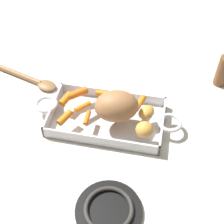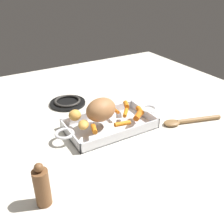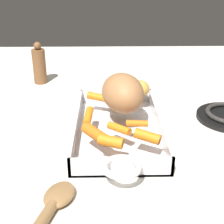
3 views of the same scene
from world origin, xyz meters
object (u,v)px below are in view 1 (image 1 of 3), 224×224
(pork_roast, at_px, (117,106))
(baby_carrot_northwest, at_px, (66,99))
(serving_spoon, at_px, (32,80))
(baby_carrot_center_left, at_px, (77,93))
(baby_carrot_southeast, at_px, (87,118))
(stove_burner_rear, at_px, (109,210))
(baby_carrot_northeast, at_px, (65,118))
(potato_corner, at_px, (146,112))
(potato_near_roast, at_px, (144,129))
(baby_carrot_short, at_px, (106,94))
(baby_carrot_long, at_px, (83,106))
(pepper_mill, at_px, (223,70))
(baby_carrot_southwest, at_px, (140,103))
(roasting_dish, at_px, (107,118))

(pork_roast, bearing_deg, baby_carrot_northwest, 169.42)
(pork_roast, relative_size, serving_spoon, 0.50)
(baby_carrot_center_left, xyz_separation_m, baby_carrot_southeast, (0.05, -0.09, -0.00))
(stove_burner_rear, bearing_deg, baby_carrot_northeast, 127.23)
(pork_roast, height_order, potato_corner, pork_roast)
(baby_carrot_center_left, bearing_deg, potato_near_roast, -26.09)
(baby_carrot_short, bearing_deg, baby_carrot_northwest, -157.11)
(pork_roast, distance_m, baby_carrot_long, 0.11)
(baby_carrot_center_left, height_order, pepper_mill, pepper_mill)
(stove_burner_rear, bearing_deg, baby_carrot_short, 102.97)
(potato_near_roast, relative_size, serving_spoon, 0.20)
(baby_carrot_long, relative_size, serving_spoon, 0.21)
(baby_carrot_center_left, relative_size, baby_carrot_southeast, 1.43)
(baby_carrot_long, distance_m, pepper_mill, 0.49)
(pork_roast, distance_m, baby_carrot_center_left, 0.15)
(baby_carrot_southwest, xyz_separation_m, baby_carrot_long, (-0.17, -0.05, -0.00))
(baby_carrot_long, bearing_deg, pepper_mill, 30.05)
(roasting_dish, xyz_separation_m, pork_roast, (0.03, -0.01, 0.08))
(baby_carrot_short, bearing_deg, potato_near_roast, -43.26)
(baby_carrot_northwest, bearing_deg, serving_spoon, 146.34)
(baby_carrot_southeast, bearing_deg, baby_carrot_short, 72.65)
(baby_carrot_southeast, height_order, pepper_mill, pepper_mill)
(baby_carrot_long, xyz_separation_m, pepper_mill, (0.43, 0.25, 0.01))
(baby_carrot_center_left, height_order, baby_carrot_northwest, baby_carrot_center_left)
(baby_carrot_southeast, distance_m, serving_spoon, 0.30)
(stove_burner_rear, distance_m, pepper_mill, 0.61)
(baby_carrot_center_left, distance_m, baby_carrot_southeast, 0.10)
(baby_carrot_short, bearing_deg, roasting_dish, -76.74)
(stove_burner_rear, xyz_separation_m, pepper_mill, (0.28, 0.54, 0.05))
(stove_burner_rear, bearing_deg, baby_carrot_center_left, 116.65)
(baby_carrot_northwest, relative_size, pepper_mill, 0.35)
(pepper_mill, bearing_deg, baby_carrot_southeast, -144.39)
(baby_carrot_southeast, height_order, baby_carrot_short, baby_carrot_short)
(roasting_dish, xyz_separation_m, stove_burner_rear, (0.07, -0.29, -0.00))
(baby_carrot_center_left, relative_size, potato_corner, 1.21)
(baby_carrot_northwest, height_order, potato_corner, potato_corner)
(baby_carrot_northwest, relative_size, serving_spoon, 0.19)
(baby_carrot_southeast, xyz_separation_m, baby_carrot_short, (0.03, 0.11, 0.00))
(potato_near_roast, height_order, pepper_mill, pepper_mill)
(roasting_dish, xyz_separation_m, potato_corner, (0.12, 0.01, 0.05))
(roasting_dish, relative_size, baby_carrot_northeast, 8.80)
(potato_near_roast, relative_size, potato_corner, 0.90)
(baby_carrot_short, relative_size, potato_corner, 1.15)
(roasting_dish, relative_size, baby_carrot_center_left, 6.69)
(roasting_dish, height_order, pepper_mill, pepper_mill)
(roasting_dish, height_order, serving_spoon, roasting_dish)
(roasting_dish, distance_m, baby_carrot_northwest, 0.14)
(pepper_mill, bearing_deg, baby_carrot_northeast, -146.96)
(roasting_dish, bearing_deg, baby_carrot_short, 103.26)
(baby_carrot_center_left, bearing_deg, baby_carrot_northeast, -95.17)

